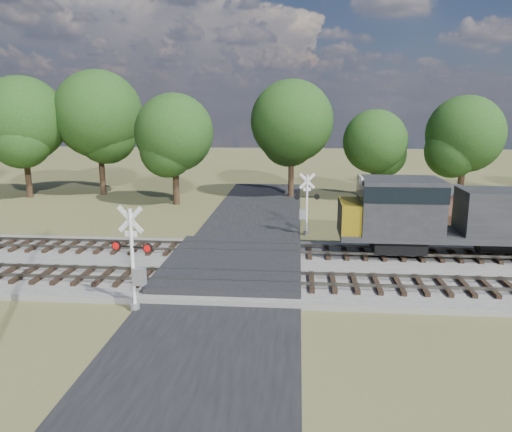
{
  "coord_description": "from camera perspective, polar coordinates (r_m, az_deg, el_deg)",
  "views": [
    {
      "loc": [
        3.27,
        -24.26,
        8.4
      ],
      "look_at": [
        1.05,
        2.0,
        2.61
      ],
      "focal_mm": 35.0,
      "sensor_mm": 36.0,
      "label": 1
    }
  ],
  "objects": [
    {
      "name": "crossing_signal_near",
      "position": [
        21.29,
        -13.66,
        -5.82
      ],
      "size": [
        1.81,
        0.47,
        4.51
      ],
      "rotation": [
        0.0,
        0.0,
        -0.18
      ],
      "color": "silver",
      "rests_on": "ground"
    },
    {
      "name": "road",
      "position": [
        25.86,
        -2.7,
        -6.49
      ],
      "size": [
        7.0,
        60.0,
        0.08
      ],
      "primitive_type": "cube",
      "color": "black",
      "rests_on": "ground"
    },
    {
      "name": "crossing_signal_far",
      "position": [
        33.23,
        5.67,
        0.75
      ],
      "size": [
        1.68,
        0.39,
        4.17
      ],
      "rotation": [
        0.0,
        0.0,
        3.26
      ],
      "color": "silver",
      "rests_on": "ground"
    },
    {
      "name": "crossing_panel",
      "position": [
        26.25,
        -2.57,
        -5.57
      ],
      "size": [
        7.0,
        9.0,
        0.62
      ],
      "primitive_type": "cube",
      "color": "#262628",
      "rests_on": "ground"
    },
    {
      "name": "ballast_bed",
      "position": [
        26.95,
        19.16,
        -6.15
      ],
      "size": [
        140.0,
        10.0,
        0.3
      ],
      "primitive_type": "cube",
      "color": "gray",
      "rests_on": "ground"
    },
    {
      "name": "track_far",
      "position": [
        28.4,
        4.35,
        -3.98
      ],
      "size": [
        140.0,
        2.6,
        0.33
      ],
      "color": "black",
      "rests_on": "ballast_bed"
    },
    {
      "name": "equipment_shed",
      "position": [
        37.69,
        20.61,
        0.89
      ],
      "size": [
        4.73,
        4.73,
        2.77
      ],
      "rotation": [
        0.0,
        0.0,
        0.18
      ],
      "color": "#4E2C21",
      "rests_on": "ground"
    },
    {
      "name": "track_near",
      "position": [
        23.65,
        4.23,
        -7.39
      ],
      "size": [
        140.0,
        2.6,
        0.33
      ],
      "color": "black",
      "rests_on": "ballast_bed"
    },
    {
      "name": "ground",
      "position": [
        25.88,
        -2.7,
        -6.57
      ],
      "size": [
        160.0,
        160.0,
        0.0
      ],
      "primitive_type": "plane",
      "color": "brown",
      "rests_on": "ground"
    },
    {
      "name": "treeline",
      "position": [
        45.04,
        4.53,
        10.51
      ],
      "size": [
        83.33,
        11.8,
        11.84
      ],
      "color": "black",
      "rests_on": "ground"
    }
  ]
}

